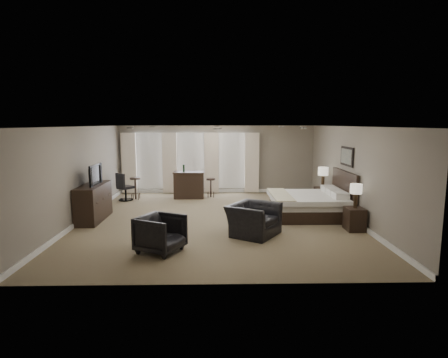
{
  "coord_description": "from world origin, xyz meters",
  "views": [
    {
      "loc": [
        -0.03,
        -10.22,
        2.68
      ],
      "look_at": [
        0.2,
        0.4,
        1.1
      ],
      "focal_mm": 30.0,
      "sensor_mm": 36.0,
      "label": 1
    }
  ],
  "objects_px": {
    "bar_stool_left": "(135,188)",
    "desk_chair": "(125,187)",
    "armchair_near": "(254,214)",
    "bar_stool_right": "(211,188)",
    "bar_counter": "(189,185)",
    "lamp_far": "(323,178)",
    "nightstand_far": "(322,197)",
    "tv": "(92,182)",
    "nightstand_near": "(355,219)",
    "lamp_near": "(356,196)",
    "bed": "(306,194)",
    "dresser": "(94,202)",
    "armchair_far": "(161,232)"
  },
  "relations": [
    {
      "from": "lamp_far",
      "to": "bed",
      "type": "bearing_deg",
      "value": -121.54
    },
    {
      "from": "nightstand_near",
      "to": "tv",
      "type": "relative_size",
      "value": 0.58
    },
    {
      "from": "nightstand_far",
      "to": "bar_stool_left",
      "type": "bearing_deg",
      "value": 169.82
    },
    {
      "from": "nightstand_near",
      "to": "desk_chair",
      "type": "height_order",
      "value": "desk_chair"
    },
    {
      "from": "lamp_far",
      "to": "nightstand_near",
      "type": "bearing_deg",
      "value": -90.0
    },
    {
      "from": "bar_counter",
      "to": "desk_chair",
      "type": "relative_size",
      "value": 1.13
    },
    {
      "from": "tv",
      "to": "nightstand_near",
      "type": "bearing_deg",
      "value": -99.61
    },
    {
      "from": "dresser",
      "to": "desk_chair",
      "type": "xyz_separation_m",
      "value": [
        0.25,
        2.68,
        -0.01
      ]
    },
    {
      "from": "bed",
      "to": "lamp_near",
      "type": "distance_m",
      "value": 1.72
    },
    {
      "from": "tv",
      "to": "desk_chair",
      "type": "height_order",
      "value": "tv"
    },
    {
      "from": "dresser",
      "to": "armchair_near",
      "type": "relative_size",
      "value": 1.47
    },
    {
      "from": "armchair_near",
      "to": "bar_stool_right",
      "type": "bearing_deg",
      "value": 46.52
    },
    {
      "from": "nightstand_far",
      "to": "armchair_near",
      "type": "bearing_deg",
      "value": -128.74
    },
    {
      "from": "nightstand_near",
      "to": "tv",
      "type": "bearing_deg",
      "value": 170.39
    },
    {
      "from": "bar_counter",
      "to": "desk_chair",
      "type": "height_order",
      "value": "desk_chair"
    },
    {
      "from": "bar_counter",
      "to": "bar_stool_right",
      "type": "bearing_deg",
      "value": 11.5
    },
    {
      "from": "bar_stool_right",
      "to": "desk_chair",
      "type": "distance_m",
      "value": 3.03
    },
    {
      "from": "lamp_near",
      "to": "bar_counter",
      "type": "height_order",
      "value": "lamp_near"
    },
    {
      "from": "tv",
      "to": "bar_stool_right",
      "type": "relative_size",
      "value": 1.43
    },
    {
      "from": "nightstand_near",
      "to": "armchair_near",
      "type": "xyz_separation_m",
      "value": [
        -2.59,
        -0.33,
        0.22
      ]
    },
    {
      "from": "tv",
      "to": "armchair_near",
      "type": "relative_size",
      "value": 0.85
    },
    {
      "from": "nightstand_near",
      "to": "bar_counter",
      "type": "relative_size",
      "value": 0.52
    },
    {
      "from": "bed",
      "to": "armchair_near",
      "type": "xyz_separation_m",
      "value": [
        -1.7,
        -1.78,
        -0.15
      ]
    },
    {
      "from": "bed",
      "to": "bar_counter",
      "type": "xyz_separation_m",
      "value": [
        -3.59,
        2.77,
        -0.18
      ]
    },
    {
      "from": "nightstand_near",
      "to": "bar_stool_right",
      "type": "relative_size",
      "value": 0.84
    },
    {
      "from": "nightstand_near",
      "to": "armchair_far",
      "type": "relative_size",
      "value": 0.67
    },
    {
      "from": "armchair_far",
      "to": "bed",
      "type": "bearing_deg",
      "value": -24.81
    },
    {
      "from": "armchair_near",
      "to": "bar_counter",
      "type": "relative_size",
      "value": 1.05
    },
    {
      "from": "nightstand_far",
      "to": "bar_stool_right",
      "type": "relative_size",
      "value": 0.85
    },
    {
      "from": "armchair_far",
      "to": "armchair_near",
      "type": "bearing_deg",
      "value": -33.3
    },
    {
      "from": "bar_stool_right",
      "to": "armchair_near",
      "type": "bearing_deg",
      "value": -76.9
    },
    {
      "from": "lamp_far",
      "to": "tv",
      "type": "height_order",
      "value": "lamp_far"
    },
    {
      "from": "lamp_near",
      "to": "armchair_far",
      "type": "relative_size",
      "value": 0.71
    },
    {
      "from": "lamp_far",
      "to": "bar_stool_right",
      "type": "bearing_deg",
      "value": 158.09
    },
    {
      "from": "bar_stool_left",
      "to": "bar_stool_right",
      "type": "distance_m",
      "value": 2.7
    },
    {
      "from": "desk_chair",
      "to": "bar_stool_left",
      "type": "bearing_deg",
      "value": -108.28
    },
    {
      "from": "nightstand_near",
      "to": "dresser",
      "type": "relative_size",
      "value": 0.34
    },
    {
      "from": "bed",
      "to": "tv",
      "type": "height_order",
      "value": "bed"
    },
    {
      "from": "desk_chair",
      "to": "dresser",
      "type": "bearing_deg",
      "value": 123.64
    },
    {
      "from": "bar_stool_left",
      "to": "desk_chair",
      "type": "height_order",
      "value": "desk_chair"
    },
    {
      "from": "lamp_near",
      "to": "tv",
      "type": "bearing_deg",
      "value": 170.39
    },
    {
      "from": "nightstand_near",
      "to": "nightstand_far",
      "type": "relative_size",
      "value": 0.98
    },
    {
      "from": "bed",
      "to": "armchair_far",
      "type": "xyz_separation_m",
      "value": [
        -3.78,
        -2.96,
        -0.23
      ]
    },
    {
      "from": "nightstand_far",
      "to": "lamp_near",
      "type": "bearing_deg",
      "value": -90.0
    },
    {
      "from": "dresser",
      "to": "desk_chair",
      "type": "height_order",
      "value": "dresser"
    },
    {
      "from": "tv",
      "to": "bar_stool_right",
      "type": "xyz_separation_m",
      "value": [
        3.23,
        3.21,
        -0.72
      ]
    },
    {
      "from": "lamp_far",
      "to": "desk_chair",
      "type": "distance_m",
      "value": 6.75
    },
    {
      "from": "nightstand_far",
      "to": "desk_chair",
      "type": "bearing_deg",
      "value": 171.92
    },
    {
      "from": "lamp_far",
      "to": "bar_counter",
      "type": "relative_size",
      "value": 0.61
    },
    {
      "from": "armchair_near",
      "to": "desk_chair",
      "type": "relative_size",
      "value": 1.19
    }
  ]
}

